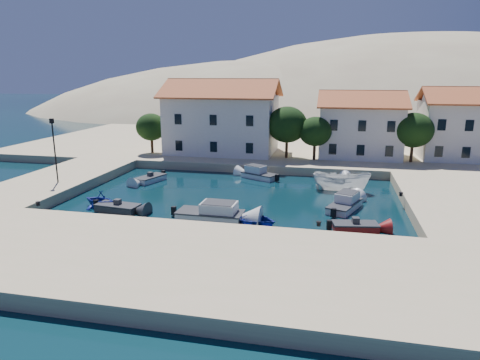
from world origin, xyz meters
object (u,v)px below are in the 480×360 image
building_mid (360,123)px  cabin_cruiser_east (345,204)px  lamppost (54,144)px  cabin_cruiser_south (210,213)px  boat_east (341,191)px  building_right (460,122)px  rowboat_south (249,222)px  building_left (222,115)px

building_mid → cabin_cruiser_east: size_ratio=2.18×
building_mid → lamppost: 36.21m
cabin_cruiser_south → boat_east: bearing=47.6°
cabin_cruiser_east → lamppost: bearing=111.0°
lamppost → building_mid: bearing=35.4°
building_right → lamppost: (-41.50, -22.00, -0.72)m
lamppost → rowboat_south: (20.08, -4.72, -4.75)m
lamppost → rowboat_south: lamppost is taller
building_right → cabin_cruiser_south: size_ratio=1.76×
building_left → boat_east: size_ratio=2.62×
building_left → cabin_cruiser_south: 25.73m
cabin_cruiser_east → boat_east: size_ratio=0.86×
building_left → rowboat_south: bearing=-70.9°
boat_east → cabin_cruiser_south: bearing=141.1°
building_mid → lamppost: building_mid is taller
rowboat_south → cabin_cruiser_south: bearing=103.8°
boat_east → building_mid: bearing=-4.3°
rowboat_south → lamppost: bearing=93.4°
cabin_cruiser_south → boat_east: 15.02m
rowboat_south → cabin_cruiser_east: cabin_cruiser_east is taller
building_left → building_right: size_ratio=1.56×
building_right → building_mid: bearing=-175.2°
rowboat_south → cabin_cruiser_east: size_ratio=0.92×
cabin_cruiser_south → boat_east: size_ratio=0.96×
building_left → cabin_cruiser_east: size_ratio=3.05×
cabin_cruiser_south → cabin_cruiser_east: (10.58, 4.76, -0.00)m
building_left → building_right: 30.07m
building_mid → cabin_cruiser_east: 21.43m
building_right → boat_east: bearing=-132.4°
building_left → boat_east: 21.65m
building_left → rowboat_south: (8.58, -24.72, -5.94)m
building_mid → building_right: (12.00, 1.00, 0.25)m
lamppost → cabin_cruiser_south: lamppost is taller
rowboat_south → building_left: bearing=35.8°
building_mid → rowboat_south: 27.88m
lamppost → boat_east: bearing=13.1°
building_right → boat_east: 21.92m
cabin_cruiser_south → boat_east: cabin_cruiser_south is taller
building_right → rowboat_south: 34.68m
building_right → lamppost: size_ratio=1.52×
building_left → cabin_cruiser_south: building_left is taller
lamppost → building_left: bearing=60.1°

